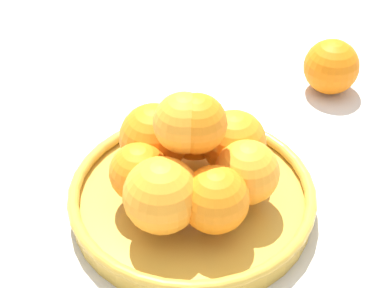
{
  "coord_description": "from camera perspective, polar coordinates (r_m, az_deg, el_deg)",
  "views": [
    {
      "loc": [
        0.3,
        -0.44,
        0.54
      ],
      "look_at": [
        0.0,
        0.0,
        0.1
      ],
      "focal_mm": 60.0,
      "sensor_mm": 36.0,
      "label": 1
    }
  ],
  "objects": [
    {
      "name": "orange_pile",
      "position": [
        0.7,
        -0.12,
        -1.02
      ],
      "size": [
        0.19,
        0.2,
        0.13
      ],
      "color": "orange",
      "rests_on": "fruit_bowl"
    },
    {
      "name": "ground_plane",
      "position": [
        0.76,
        0.0,
        -5.73
      ],
      "size": [
        4.0,
        4.0,
        0.0
      ],
      "primitive_type": "plane",
      "color": "beige"
    },
    {
      "name": "fruit_bowl",
      "position": [
        0.75,
        0.0,
        -4.79
      ],
      "size": [
        0.29,
        0.29,
        0.03
      ],
      "color": "gold",
      "rests_on": "ground_plane"
    },
    {
      "name": "stray_orange",
      "position": [
        0.95,
        12.28,
        6.73
      ],
      "size": [
        0.08,
        0.08,
        0.08
      ],
      "primitive_type": "sphere",
      "color": "orange",
      "rests_on": "ground_plane"
    }
  ]
}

